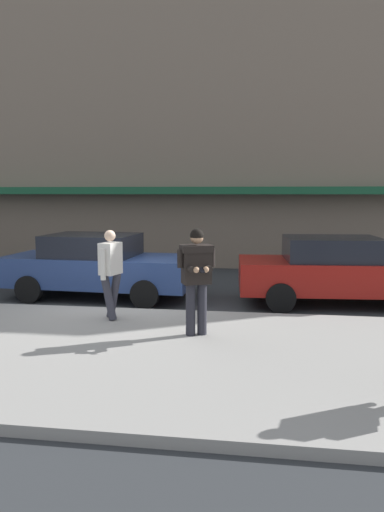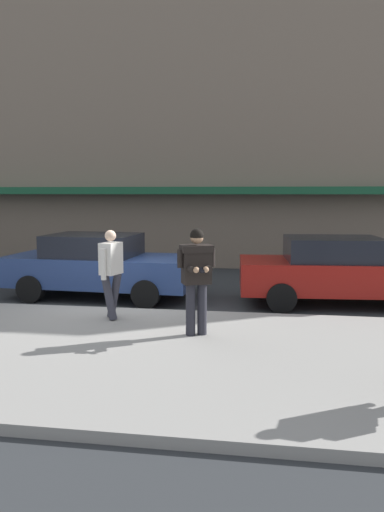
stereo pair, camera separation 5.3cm
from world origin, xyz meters
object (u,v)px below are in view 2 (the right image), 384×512
object	(u,v)px
parked_sedan_mid	(99,265)
pedestrian_in_light_coat	(111,269)
parked_sedan_far	(339,270)
man_texting_on_phone	(197,270)

from	to	relation	value
parked_sedan_mid	pedestrian_in_light_coat	bearing A→B (deg)	-65.71
parked_sedan_far	man_texting_on_phone	distance (m)	4.37
pedestrian_in_light_coat	man_texting_on_phone	bearing A→B (deg)	-25.65
parked_sedan_mid	man_texting_on_phone	world-z (taller)	man_texting_on_phone
parked_sedan_far	pedestrian_in_light_coat	xyz separation A→B (m)	(-4.51, -2.52, 0.32)
parked_sedan_mid	man_texting_on_phone	distance (m)	4.38
parked_sedan_mid	parked_sedan_far	size ratio (longest dim) A/B	0.99
parked_sedan_far	man_texting_on_phone	bearing A→B (deg)	-129.20
parked_sedan_mid	pedestrian_in_light_coat	distance (m)	2.70
parked_sedan_far	man_texting_on_phone	xyz separation A→B (m)	(-2.75, -3.37, 0.46)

